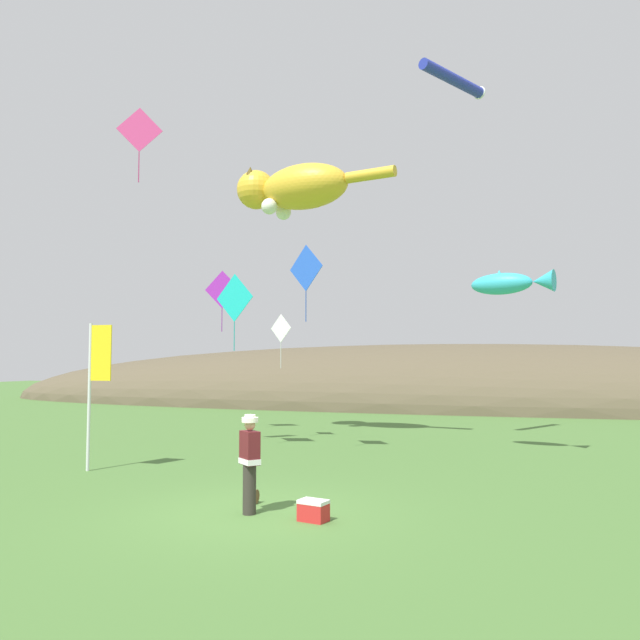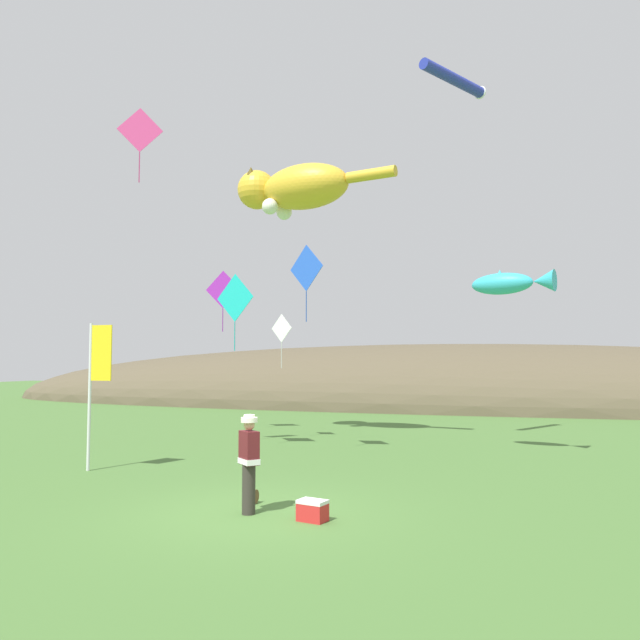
{
  "view_description": "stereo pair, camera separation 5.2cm",
  "coord_description": "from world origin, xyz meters",
  "px_view_note": "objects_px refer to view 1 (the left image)",
  "views": [
    {
      "loc": [
        4.59,
        -10.49,
        2.75
      ],
      "look_at": [
        0.0,
        4.0,
        3.74
      ],
      "focal_mm": 35.0,
      "sensor_mm": 36.0,
      "label": 1
    },
    {
      "loc": [
        4.64,
        -10.48,
        2.75
      ],
      "look_at": [
        0.0,
        4.0,
        3.74
      ],
      "focal_mm": 35.0,
      "sensor_mm": 36.0,
      "label": 2
    }
  ],
  "objects_px": {
    "kite_tube_streamer": "(454,79)",
    "kite_diamond_white": "(281,329)",
    "festival_banner_pole": "(95,374)",
    "festival_attendant": "(250,460)",
    "picnic_cooler": "(313,510)",
    "kite_spool": "(254,496)",
    "kite_diamond_violet": "(222,290)",
    "kite_diamond_blue": "(306,268)",
    "kite_fish_windsock": "(510,283)",
    "kite_diamond_teal": "(235,298)",
    "kite_diamond_pink": "(140,130)",
    "kite_giant_cat": "(294,189)"
  },
  "relations": [
    {
      "from": "festival_banner_pole",
      "to": "kite_tube_streamer",
      "type": "relative_size",
      "value": 1.28
    },
    {
      "from": "festival_banner_pole",
      "to": "kite_diamond_violet",
      "type": "height_order",
      "value": "kite_diamond_violet"
    },
    {
      "from": "picnic_cooler",
      "to": "kite_diamond_pink",
      "type": "height_order",
      "value": "kite_diamond_pink"
    },
    {
      "from": "festival_attendant",
      "to": "kite_tube_streamer",
      "type": "distance_m",
      "value": 14.68
    },
    {
      "from": "kite_spool",
      "to": "kite_fish_windsock",
      "type": "xyz_separation_m",
      "value": [
        4.75,
        7.6,
        4.88
      ]
    },
    {
      "from": "kite_diamond_pink",
      "to": "kite_diamond_white",
      "type": "bearing_deg",
      "value": 63.43
    },
    {
      "from": "kite_diamond_teal",
      "to": "kite_diamond_white",
      "type": "bearing_deg",
      "value": 78.99
    },
    {
      "from": "kite_fish_windsock",
      "to": "kite_diamond_white",
      "type": "xyz_separation_m",
      "value": [
        -7.71,
        1.45,
        -1.15
      ]
    },
    {
      "from": "festival_attendant",
      "to": "kite_tube_streamer",
      "type": "relative_size",
      "value": 0.61
    },
    {
      "from": "festival_banner_pole",
      "to": "kite_giant_cat",
      "type": "bearing_deg",
      "value": 71.01
    },
    {
      "from": "kite_giant_cat",
      "to": "kite_diamond_teal",
      "type": "bearing_deg",
      "value": -104.51
    },
    {
      "from": "kite_diamond_pink",
      "to": "kite_fish_windsock",
      "type": "bearing_deg",
      "value": 19.16
    },
    {
      "from": "kite_tube_streamer",
      "to": "kite_diamond_white",
      "type": "distance_m",
      "value": 10.01
    },
    {
      "from": "kite_spool",
      "to": "kite_diamond_pink",
      "type": "xyz_separation_m",
      "value": [
        -5.46,
        4.06,
        9.31
      ]
    },
    {
      "from": "kite_diamond_blue",
      "to": "kite_diamond_teal",
      "type": "relative_size",
      "value": 0.95
    },
    {
      "from": "kite_diamond_violet",
      "to": "kite_diamond_white",
      "type": "bearing_deg",
      "value": -24.52
    },
    {
      "from": "kite_fish_windsock",
      "to": "kite_tube_streamer",
      "type": "distance_m",
      "value": 7.07
    },
    {
      "from": "festival_banner_pole",
      "to": "festival_attendant",
      "type": "bearing_deg",
      "value": -27.21
    },
    {
      "from": "kite_fish_windsock",
      "to": "kite_diamond_white",
      "type": "distance_m",
      "value": 7.93
    },
    {
      "from": "kite_giant_cat",
      "to": "kite_diamond_teal",
      "type": "xyz_separation_m",
      "value": [
        -0.81,
        -3.14,
        -4.25
      ]
    },
    {
      "from": "kite_diamond_teal",
      "to": "kite_diamond_pink",
      "type": "distance_m",
      "value": 5.64
    },
    {
      "from": "kite_fish_windsock",
      "to": "kite_diamond_blue",
      "type": "height_order",
      "value": "kite_diamond_blue"
    },
    {
      "from": "kite_spool",
      "to": "kite_diamond_violet",
      "type": "height_order",
      "value": "kite_diamond_violet"
    },
    {
      "from": "festival_banner_pole",
      "to": "kite_giant_cat",
      "type": "relative_size",
      "value": 0.6
    },
    {
      "from": "festival_banner_pole",
      "to": "kite_tube_streamer",
      "type": "height_order",
      "value": "kite_tube_streamer"
    },
    {
      "from": "festival_attendant",
      "to": "picnic_cooler",
      "type": "bearing_deg",
      "value": -5.18
    },
    {
      "from": "picnic_cooler",
      "to": "kite_diamond_violet",
      "type": "xyz_separation_m",
      "value": [
        -7.42,
        11.3,
        5.3
      ]
    },
    {
      "from": "picnic_cooler",
      "to": "kite_spool",
      "type": "bearing_deg",
      "value": 149.05
    },
    {
      "from": "kite_fish_windsock",
      "to": "kite_tube_streamer",
      "type": "relative_size",
      "value": 0.86
    },
    {
      "from": "kite_fish_windsock",
      "to": "kite_diamond_violet",
      "type": "xyz_separation_m",
      "value": [
        -10.67,
        2.8,
        0.47
      ]
    },
    {
      "from": "kite_tube_streamer",
      "to": "kite_diamond_teal",
      "type": "distance_m",
      "value": 9.96
    },
    {
      "from": "festival_banner_pole",
      "to": "kite_fish_windsock",
      "type": "relative_size",
      "value": 1.49
    },
    {
      "from": "kite_tube_streamer",
      "to": "kite_diamond_white",
      "type": "bearing_deg",
      "value": 176.37
    },
    {
      "from": "kite_spool",
      "to": "kite_diamond_white",
      "type": "relative_size",
      "value": 0.14
    },
    {
      "from": "kite_diamond_blue",
      "to": "kite_diamond_teal",
      "type": "xyz_separation_m",
      "value": [
        -2.49,
        0.41,
        -0.77
      ]
    },
    {
      "from": "kite_diamond_violet",
      "to": "kite_fish_windsock",
      "type": "bearing_deg",
      "value": -14.69
    },
    {
      "from": "kite_diamond_pink",
      "to": "kite_diamond_violet",
      "type": "xyz_separation_m",
      "value": [
        -0.46,
        6.34,
        -3.96
      ]
    },
    {
      "from": "picnic_cooler",
      "to": "kite_fish_windsock",
      "type": "distance_m",
      "value": 10.31
    },
    {
      "from": "kite_tube_streamer",
      "to": "kite_diamond_violet",
      "type": "distance_m",
      "value": 11.16
    },
    {
      "from": "kite_giant_cat",
      "to": "kite_diamond_violet",
      "type": "bearing_deg",
      "value": 164.86
    },
    {
      "from": "kite_diamond_pink",
      "to": "kite_diamond_white",
      "type": "height_order",
      "value": "kite_diamond_pink"
    },
    {
      "from": "festival_banner_pole",
      "to": "kite_giant_cat",
      "type": "xyz_separation_m",
      "value": [
        2.58,
        7.48,
        6.53
      ]
    },
    {
      "from": "picnic_cooler",
      "to": "kite_tube_streamer",
      "type": "relative_size",
      "value": 0.19
    },
    {
      "from": "festival_attendant",
      "to": "kite_diamond_teal",
      "type": "height_order",
      "value": "kite_diamond_teal"
    },
    {
      "from": "kite_diamond_teal",
      "to": "kite_diamond_white",
      "type": "relative_size",
      "value": 1.27
    },
    {
      "from": "festival_attendant",
      "to": "kite_giant_cat",
      "type": "relative_size",
      "value": 0.29
    },
    {
      "from": "picnic_cooler",
      "to": "kite_diamond_blue",
      "type": "distance_m",
      "value": 9.03
    },
    {
      "from": "kite_diamond_white",
      "to": "kite_fish_windsock",
      "type": "bearing_deg",
      "value": -10.64
    },
    {
      "from": "kite_diamond_teal",
      "to": "kite_diamond_pink",
      "type": "bearing_deg",
      "value": -130.4
    },
    {
      "from": "picnic_cooler",
      "to": "kite_diamond_blue",
      "type": "bearing_deg",
      "value": 109.92
    }
  ]
}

